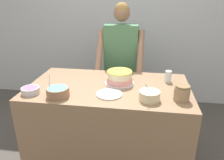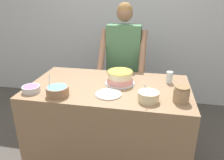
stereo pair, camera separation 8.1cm
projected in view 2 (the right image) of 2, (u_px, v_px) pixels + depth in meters
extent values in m
cube|color=silver|center=(130.00, 22.00, 3.43)|extent=(10.00, 0.05, 2.60)
cube|color=#8C6B4C|center=(109.00, 125.00, 2.29)|extent=(1.55, 0.87, 0.90)
cylinder|color=#2D2D38|center=(116.00, 97.00, 3.02)|extent=(0.12, 0.12, 0.79)
cylinder|color=#2D2D38|center=(130.00, 98.00, 2.98)|extent=(0.12, 0.12, 0.79)
cube|color=#4C7F56|center=(124.00, 49.00, 2.74)|extent=(0.41, 0.23, 0.59)
cylinder|color=#8E664C|center=(102.00, 51.00, 2.64)|extent=(0.07, 0.38, 0.50)
cylinder|color=#8E664C|center=(143.00, 53.00, 2.56)|extent=(0.07, 0.38, 0.50)
sphere|color=#8E664C|center=(125.00, 13.00, 2.58)|extent=(0.20, 0.20, 0.20)
sphere|color=olive|center=(125.00, 10.00, 2.57)|extent=(0.18, 0.18, 0.18)
cylinder|color=silver|center=(120.00, 83.00, 2.17)|extent=(0.29, 0.29, 0.01)
cylinder|color=pink|center=(120.00, 80.00, 2.15)|extent=(0.26, 0.26, 0.06)
cylinder|color=#F4EABC|center=(120.00, 75.00, 2.13)|extent=(0.24, 0.24, 0.06)
cylinder|color=#F2DB4C|center=(120.00, 72.00, 2.12)|extent=(0.24, 0.24, 0.01)
cylinder|color=#936B4C|center=(58.00, 91.00, 1.90)|extent=(0.20, 0.20, 0.08)
cylinder|color=#60B7E0|center=(57.00, 87.00, 1.89)|extent=(0.17, 0.17, 0.01)
cylinder|color=silver|center=(49.00, 85.00, 1.89)|extent=(0.02, 0.08, 0.17)
cylinder|color=silver|center=(31.00, 89.00, 1.98)|extent=(0.16, 0.16, 0.06)
cylinder|color=#9E66B7|center=(31.00, 87.00, 1.97)|extent=(0.14, 0.14, 0.01)
cylinder|color=beige|center=(148.00, 96.00, 1.81)|extent=(0.18, 0.18, 0.08)
cylinder|color=white|center=(149.00, 93.00, 1.80)|extent=(0.15, 0.15, 0.01)
cylinder|color=silver|center=(149.00, 94.00, 1.73)|extent=(0.09, 0.01, 0.17)
cylinder|color=silver|center=(169.00, 77.00, 2.17)|extent=(0.06, 0.06, 0.12)
cylinder|color=white|center=(109.00, 94.00, 1.93)|extent=(0.23, 0.23, 0.01)
cylinder|color=#9E7F5B|center=(181.00, 95.00, 1.79)|extent=(0.13, 0.13, 0.12)
cylinder|color=olive|center=(182.00, 88.00, 1.76)|extent=(0.12, 0.12, 0.02)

